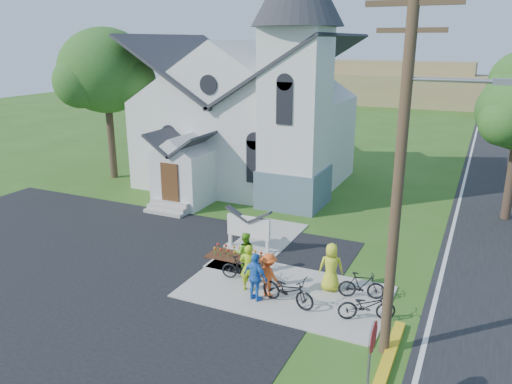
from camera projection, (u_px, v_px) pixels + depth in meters
The scene contains 20 objects.
ground at pixel (240, 290), 17.47m from camera, with size 120.00×120.00×0.00m, color #325819.
parking_lot at pixel (48, 275), 18.56m from camera, with size 20.00×16.00×0.02m, color black.
sidewalk at pixel (285, 292), 17.28m from camera, with size 7.00×4.00×0.05m, color #9B968C.
church at pixel (252, 96), 28.97m from camera, with size 12.35×12.00×13.00m.
church_sign at pixel (249, 227), 20.42m from camera, with size 2.20×0.40×1.70m.
flower_bed at pixel (239, 258), 19.93m from camera, with size 2.60×1.10×0.07m, color #381B0F.
utility_pole at pixel (402, 165), 12.42m from camera, with size 3.45×0.28×10.00m.
stop_sign at pixel (371, 349), 11.11m from camera, with size 0.11×0.76×2.48m.
tree_lot_corner at pixel (105, 71), 29.86m from camera, with size 5.60×5.60×9.15m.
distant_hills at pixel (460, 90), 64.29m from camera, with size 61.00×10.00×5.60m.
cyclist_0 at pixel (248, 268), 17.13m from camera, with size 0.61×0.40×1.69m, color #A6CE18.
bike_0 at pixel (252, 268), 18.06m from camera, with size 0.54×1.56×0.82m, color black.
cyclist_1 at pixel (245, 253), 18.42m from camera, with size 0.77×0.60×1.59m, color #6CBB23.
bike_1 at pixel (242, 268), 17.99m from camera, with size 0.42×1.49×0.90m, color black.
cyclist_2 at pixel (256, 277), 16.45m from camera, with size 0.98×0.41×1.68m, color blue.
bike_2 at pixel (288, 290), 16.28m from camera, with size 0.68×1.94×1.02m, color black.
cyclist_3 at pixel (269, 275), 16.74m from camera, with size 1.00×0.57×1.54m, color #F9591B.
bike_3 at pixel (362, 285), 16.68m from camera, with size 0.44×1.55×0.93m, color black.
cyclist_4 at pixel (331, 267), 17.12m from camera, with size 0.84×0.55×1.72m, color yellow.
bike_4 at pixel (367, 306), 15.40m from camera, with size 0.62×1.79×0.94m, color black.
Camera 1 is at (7.16, -13.98, 8.39)m, focal length 35.00 mm.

